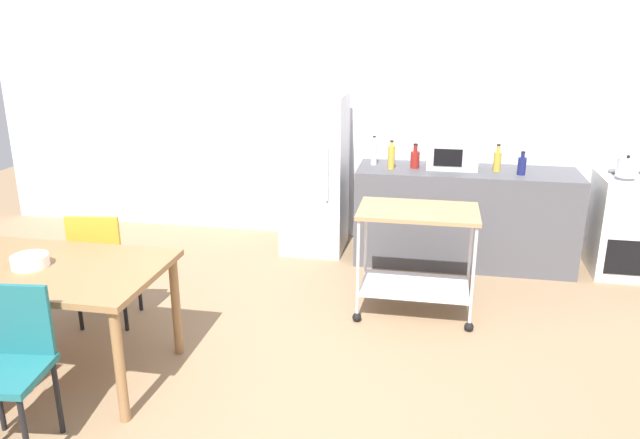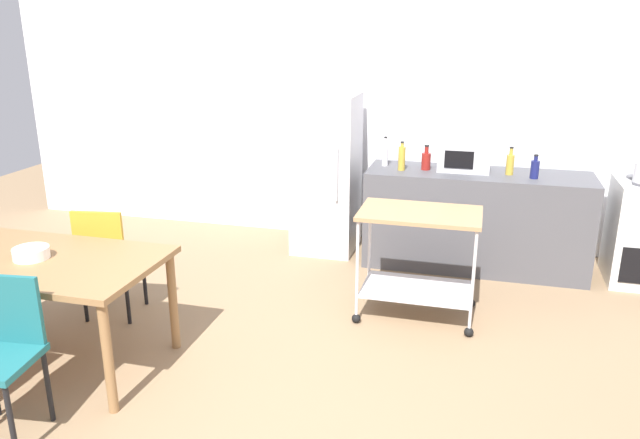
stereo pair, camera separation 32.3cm
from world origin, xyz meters
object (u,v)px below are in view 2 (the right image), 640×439
object	(u,v)px
chair_teal	(1,347)
microwave	(464,156)
bottle_wine	(535,169)
kitchen_cart	(418,246)
fruit_bowl	(31,253)
bottle_sparkling_water	(385,153)
refrigerator	(326,174)
bottle_olive_oil	(510,164)
dining_table	(43,270)
bottle_soy_sauce	(402,158)
chair_mustard	(107,254)
bottle_sesame_oil	(426,160)

from	to	relation	value
chair_teal	microwave	world-z (taller)	microwave
chair_teal	bottle_wine	world-z (taller)	bottle_wine
kitchen_cart	fruit_bowl	world-z (taller)	kitchen_cart
bottle_sparkling_water	fruit_bowl	distance (m)	3.19
microwave	chair_teal	bearing A→B (deg)	-125.06
microwave	bottle_wine	world-z (taller)	microwave
refrigerator	bottle_olive_oil	bearing A→B (deg)	-3.47
chair_teal	microwave	bearing A→B (deg)	48.06
dining_table	microwave	size ratio (longest dim) A/B	3.26
dining_table	bottle_soy_sauce	size ratio (longest dim) A/B	5.67
bottle_olive_oil	chair_mustard	bearing A→B (deg)	-148.47
fruit_bowl	chair_mustard	bearing A→B (deg)	85.64
microwave	bottle_olive_oil	size ratio (longest dim) A/B	1.85
dining_table	bottle_wine	xyz separation A→B (m)	(3.13, 2.41, 0.31)
bottle_olive_oil	microwave	bearing A→B (deg)	169.41
microwave	bottle_sesame_oil	bearing A→B (deg)	-167.89
chair_teal	bottle_olive_oil	size ratio (longest dim) A/B	3.57
kitchen_cart	bottle_sesame_oil	xyz separation A→B (m)	(-0.08, 1.17, 0.41)
chair_mustard	fruit_bowl	bearing A→B (deg)	76.81
bottle_olive_oil	fruit_bowl	size ratio (longest dim) A/B	1.11
bottle_soy_sauce	chair_mustard	bearing A→B (deg)	-138.99
bottle_soy_sauce	bottle_olive_oil	bearing A→B (deg)	4.63
fruit_bowl	kitchen_cart	bearing A→B (deg)	30.05
bottle_soy_sauce	fruit_bowl	bearing A→B (deg)	-129.87
dining_table	bottle_sesame_oil	size ratio (longest dim) A/B	6.60
dining_table	chair_teal	size ratio (longest dim) A/B	1.69
chair_teal	bottle_sparkling_water	xyz separation A→B (m)	(1.56, 3.24, 0.50)
dining_table	microwave	bearing A→B (deg)	45.57
chair_teal	bottle_wine	distance (m)	4.25
kitchen_cart	dining_table	bearing A→B (deg)	-149.55
chair_mustard	microwave	bearing A→B (deg)	-152.31
kitchen_cart	bottle_soy_sauce	xyz separation A→B (m)	(-0.29, 1.09, 0.44)
refrigerator	bottle_sesame_oil	size ratio (longest dim) A/B	6.82
bottle_sesame_oil	bottle_olive_oil	distance (m)	0.74
chair_teal	bottle_sesame_oil	bearing A→B (deg)	51.66
chair_teal	fruit_bowl	distance (m)	0.78
chair_teal	fruit_bowl	world-z (taller)	chair_teal
chair_teal	fruit_bowl	bearing A→B (deg)	107.53
bottle_soy_sauce	bottle_sesame_oil	distance (m)	0.23
dining_table	kitchen_cart	bearing A→B (deg)	30.45
bottle_soy_sauce	bottle_olive_oil	world-z (taller)	bottle_soy_sauce
chair_mustard	bottle_olive_oil	xyz separation A→B (m)	(2.93, 1.80, 0.48)
bottle_olive_oil	fruit_bowl	bearing A→B (deg)	-139.93
dining_table	chair_teal	world-z (taller)	chair_teal
bottle_sparkling_water	microwave	xyz separation A→B (m)	(0.73, 0.01, 0.01)
bottle_sparkling_water	bottle_soy_sauce	bearing A→B (deg)	-39.51
chair_teal	microwave	xyz separation A→B (m)	(2.28, 3.25, 0.51)
bottle_sesame_oil	microwave	bearing A→B (deg)	12.11
chair_mustard	microwave	xyz separation A→B (m)	(2.53, 1.87, 0.51)
microwave	chair_mustard	bearing A→B (deg)	-143.48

